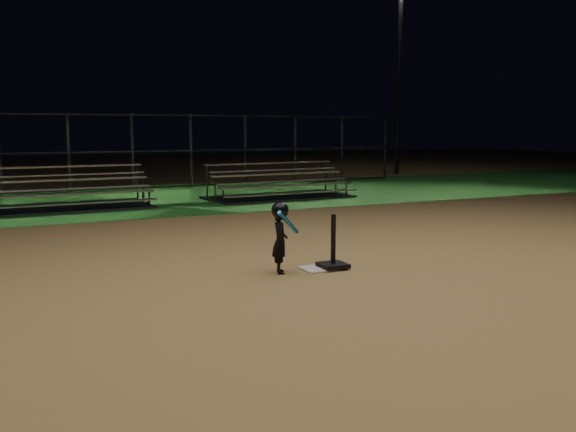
# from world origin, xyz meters

# --- Properties ---
(ground) EXTENTS (80.00, 80.00, 0.00)m
(ground) POSITION_xyz_m (0.00, 0.00, 0.00)
(ground) COLOR #9F7C48
(ground) RESTS_ON ground
(grass_strip) EXTENTS (60.00, 8.00, 0.01)m
(grass_strip) POSITION_xyz_m (0.00, 10.00, 0.01)
(grass_strip) COLOR #1E5F1F
(grass_strip) RESTS_ON ground
(home_plate) EXTENTS (0.45, 0.45, 0.02)m
(home_plate) POSITION_xyz_m (0.00, 0.00, 0.01)
(home_plate) COLOR beige
(home_plate) RESTS_ON ground
(batting_tee) EXTENTS (0.38, 0.38, 0.77)m
(batting_tee) POSITION_xyz_m (0.22, -0.06, 0.16)
(batting_tee) COLOR black
(batting_tee) RESTS_ON home_plate
(child_batter) EXTENTS (0.47, 0.51, 1.01)m
(child_batter) POSITION_xyz_m (-0.58, 0.04, 0.54)
(child_batter) COLOR black
(child_batter) RESTS_ON ground
(bleacher_left) EXTENTS (4.40, 2.27, 1.06)m
(bleacher_left) POSITION_xyz_m (-2.69, 8.56, 0.22)
(bleacher_left) COLOR #B0B1B5
(bleacher_left) RESTS_ON ground
(bleacher_right) EXTENTS (4.26, 2.28, 1.01)m
(bleacher_right) POSITION_xyz_m (3.28, 8.50, 0.21)
(bleacher_right) COLOR silver
(bleacher_right) RESTS_ON ground
(backstop_fence) EXTENTS (20.08, 0.08, 2.50)m
(backstop_fence) POSITION_xyz_m (0.00, 13.00, 1.25)
(backstop_fence) COLOR #38383D
(backstop_fence) RESTS_ON ground
(light_pole_right) EXTENTS (0.90, 0.53, 8.30)m
(light_pole_right) POSITION_xyz_m (12.00, 14.94, 4.95)
(light_pole_right) COLOR #2D2D30
(light_pole_right) RESTS_ON ground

